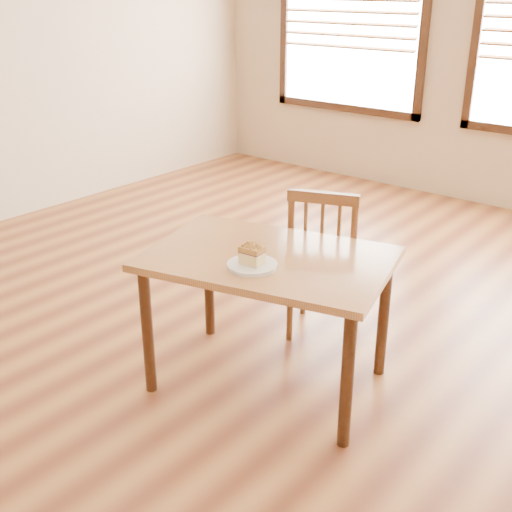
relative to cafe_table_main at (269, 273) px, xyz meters
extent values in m
plane|color=#935A2A|center=(0.01, -0.25, -0.65)|extent=(8.00, 8.00, 0.00)
cube|color=white|center=(-1.89, 3.73, 1.05)|extent=(1.60, 0.02, 1.80)
cube|color=#331C0E|center=(-1.89, 3.72, 0.11)|extent=(1.76, 0.06, 0.08)
cube|color=#331C0E|center=(-2.73, 3.72, 1.05)|extent=(0.08, 0.06, 1.96)
cube|color=#331C0E|center=(-1.05, 3.72, 1.05)|extent=(0.08, 0.06, 1.96)
cube|color=brown|center=(-1.89, 3.69, 1.09)|extent=(1.56, 0.05, 0.03)
cube|color=brown|center=(-1.89, 3.69, 0.97)|extent=(1.56, 0.05, 0.03)
cube|color=brown|center=(-1.89, 3.69, 0.86)|extent=(1.56, 0.05, 0.03)
cube|color=brown|center=(-1.89, 3.69, 0.74)|extent=(1.56, 0.05, 0.03)
cube|color=#331C0E|center=(-0.53, 3.72, 1.05)|extent=(0.08, 0.06, 1.96)
cube|color=#A47240|center=(0.00, 0.00, 0.08)|extent=(1.38, 1.09, 0.04)
cylinder|color=#331C0E|center=(-0.43, -0.46, -0.30)|extent=(0.06, 0.06, 0.71)
cylinder|color=#331C0E|center=(0.60, -0.18, -0.30)|extent=(0.06, 0.06, 0.71)
cylinder|color=#331C0E|center=(-0.60, 0.18, -0.30)|extent=(0.06, 0.06, 0.71)
cylinder|color=#331C0E|center=(0.43, 0.46, -0.30)|extent=(0.06, 0.06, 0.71)
cube|color=brown|center=(-0.08, 0.66, -0.18)|extent=(0.58, 0.58, 0.04)
cylinder|color=brown|center=(0.02, 0.90, -0.44)|extent=(0.04, 0.04, 0.45)
cylinder|color=brown|center=(-0.31, 0.76, -0.44)|extent=(0.04, 0.04, 0.45)
cylinder|color=brown|center=(0.16, 0.57, -0.44)|extent=(0.04, 0.04, 0.45)
cylinder|color=brown|center=(-0.17, 0.43, -0.44)|extent=(0.04, 0.04, 0.45)
cylinder|color=brown|center=(0.17, 0.55, 0.06)|extent=(0.04, 0.04, 0.48)
cylinder|color=brown|center=(-0.17, 0.41, 0.06)|extent=(0.04, 0.04, 0.48)
cube|color=brown|center=(0.00, 0.48, 0.28)|extent=(0.39, 0.19, 0.06)
cylinder|color=brown|center=(0.09, 0.51, 0.05)|extent=(0.02, 0.02, 0.42)
cylinder|color=brown|center=(0.00, 0.48, 0.05)|extent=(0.02, 0.02, 0.42)
cylinder|color=brown|center=(-0.09, 0.44, 0.05)|extent=(0.02, 0.02, 0.42)
cylinder|color=white|center=(0.03, -0.17, 0.11)|extent=(0.24, 0.24, 0.02)
cylinder|color=white|center=(0.03, -0.17, 0.10)|extent=(0.17, 0.17, 0.01)
cube|color=#FFE990|center=(0.03, -0.17, 0.15)|extent=(0.11, 0.09, 0.06)
cube|color=#46142A|center=(0.03, -0.17, 0.18)|extent=(0.11, 0.09, 0.01)
cube|color=#AB7135|center=(0.03, -0.17, 0.19)|extent=(0.12, 0.09, 0.02)
sphere|color=#AB7135|center=(0.07, -0.18, 0.21)|extent=(0.02, 0.02, 0.02)
sphere|color=#AB7135|center=(-0.01, -0.16, 0.21)|extent=(0.01, 0.01, 0.01)
sphere|color=#AB7135|center=(-0.01, -0.18, 0.21)|extent=(0.02, 0.02, 0.02)
sphere|color=#AB7135|center=(0.01, -0.16, 0.21)|extent=(0.02, 0.02, 0.02)
sphere|color=#AB7135|center=(0.00, -0.18, 0.21)|extent=(0.02, 0.02, 0.02)
sphere|color=#AB7135|center=(0.07, -0.16, 0.21)|extent=(0.03, 0.03, 0.03)
sphere|color=#AB7135|center=(0.06, -0.18, 0.21)|extent=(0.01, 0.01, 0.01)
sphere|color=#AB7135|center=(0.06, -0.15, 0.21)|extent=(0.02, 0.02, 0.02)
sphere|color=#AB7135|center=(0.07, -0.17, 0.21)|extent=(0.02, 0.02, 0.02)
sphere|color=#AB7135|center=(0.03, -0.18, 0.21)|extent=(0.02, 0.02, 0.02)
sphere|color=#AB7135|center=(0.05, -0.15, 0.21)|extent=(0.02, 0.02, 0.02)
sphere|color=#AB7135|center=(0.04, -0.18, 0.21)|extent=(0.02, 0.02, 0.02)
sphere|color=#AB7135|center=(0.00, -0.15, 0.21)|extent=(0.02, 0.02, 0.02)
sphere|color=#AB7135|center=(0.02, -0.15, 0.21)|extent=(0.02, 0.02, 0.02)
sphere|color=#AB7135|center=(0.01, -0.14, 0.21)|extent=(0.02, 0.02, 0.02)
sphere|color=#AB7135|center=(0.05, -0.14, 0.21)|extent=(0.02, 0.02, 0.02)
sphere|color=#AB7135|center=(-0.03, -0.19, 0.19)|extent=(0.02, 0.02, 0.02)
sphere|color=#AB7135|center=(-0.02, -0.17, 0.18)|extent=(0.01, 0.01, 0.01)
sphere|color=#AB7135|center=(-0.02, -0.20, 0.18)|extent=(0.01, 0.01, 0.01)
camera|label=1|loc=(1.84, -2.34, 1.37)|focal=45.00mm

